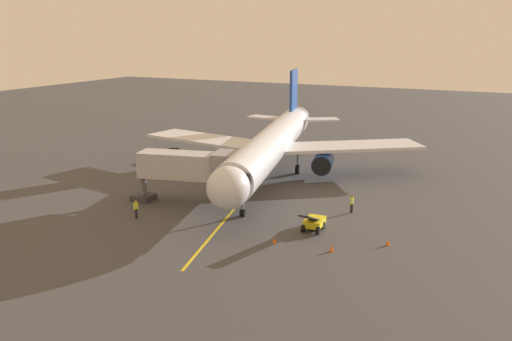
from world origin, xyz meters
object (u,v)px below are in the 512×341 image
(belt_loader_portside, at_px, (314,222))
(safety_cone_wing_port, at_px, (332,248))
(ground_crew_marshaller, at_px, (136,209))
(jet_bridge, at_px, (195,167))
(tug_near_nose, at_px, (173,155))
(safety_cone_nose_right, at_px, (388,242))
(airplane, at_px, (272,145))
(ground_crew_wing_walker, at_px, (352,204))
(safety_cone_nose_left, at_px, (274,240))

(belt_loader_portside, xyz_separation_m, safety_cone_wing_port, (-2.88, 3.84, -0.44))
(ground_crew_marshaller, distance_m, safety_cone_wing_port, 18.54)
(jet_bridge, relative_size, belt_loader_portside, 2.48)
(tug_near_nose, bearing_deg, safety_cone_wing_port, 144.50)
(belt_loader_portside, bearing_deg, ground_crew_marshaller, 14.97)
(tug_near_nose, relative_size, safety_cone_wing_port, 4.24)
(safety_cone_nose_right, bearing_deg, jet_bridge, -7.09)
(airplane, height_order, belt_loader_portside, airplane)
(tug_near_nose, height_order, safety_cone_wing_port, tug_near_nose)
(jet_bridge, relative_size, ground_crew_wing_walker, 6.72)
(safety_cone_nose_left, bearing_deg, jet_bridge, -28.17)
(tug_near_nose, bearing_deg, airplane, 170.08)
(ground_crew_wing_walker, bearing_deg, ground_crew_marshaller, 30.11)
(jet_bridge, height_order, tug_near_nose, jet_bridge)
(safety_cone_nose_right, relative_size, safety_cone_wing_port, 1.00)
(safety_cone_wing_port, bearing_deg, jet_bridge, -19.42)
(ground_crew_wing_walker, xyz_separation_m, safety_cone_nose_left, (3.50, 10.08, -0.61))
(safety_cone_wing_port, bearing_deg, belt_loader_portside, -53.13)
(belt_loader_portside, relative_size, safety_cone_nose_left, 8.44)
(ground_crew_marshaller, distance_m, belt_loader_portside, 16.20)
(ground_crew_marshaller, height_order, safety_cone_nose_left, ground_crew_marshaller)
(airplane, relative_size, tug_near_nose, 17.13)
(airplane, height_order, ground_crew_wing_walker, airplane)
(belt_loader_portside, xyz_separation_m, safety_cone_nose_right, (-6.55, 0.70, -0.44))
(safety_cone_nose_right, bearing_deg, safety_cone_nose_left, 22.77)
(airplane, bearing_deg, belt_loader_portside, 126.09)
(ground_crew_wing_walker, height_order, tug_near_nose, ground_crew_wing_walker)
(tug_near_nose, height_order, safety_cone_nose_right, tug_near_nose)
(jet_bridge, xyz_separation_m, ground_crew_wing_walker, (-14.56, -4.16, -2.88))
(ground_crew_wing_walker, relative_size, safety_cone_nose_right, 3.11)
(tug_near_nose, relative_size, belt_loader_portside, 0.50)
(ground_crew_marshaller, height_order, tug_near_nose, ground_crew_marshaller)
(ground_crew_marshaller, height_order, ground_crew_wing_walker, same)
(ground_crew_marshaller, relative_size, belt_loader_portside, 0.37)
(ground_crew_wing_walker, xyz_separation_m, tug_near_nose, (27.54, -10.78, -0.18))
(airplane, distance_m, safety_cone_nose_left, 20.28)
(belt_loader_portside, height_order, safety_cone_nose_left, belt_loader_portside)
(belt_loader_portside, xyz_separation_m, safety_cone_nose_left, (1.81, 4.21, -0.44))
(jet_bridge, height_order, ground_crew_marshaller, jet_bridge)
(safety_cone_nose_right, bearing_deg, ground_crew_wing_walker, -53.54)
(jet_bridge, relative_size, safety_cone_nose_left, 20.90)
(safety_cone_nose_left, distance_m, safety_cone_nose_right, 9.06)
(jet_bridge, relative_size, ground_crew_marshaller, 6.72)
(belt_loader_portside, height_order, safety_cone_wing_port, belt_loader_portside)
(jet_bridge, height_order, safety_cone_nose_left, jet_bridge)
(airplane, height_order, safety_cone_wing_port, airplane)
(airplane, bearing_deg, ground_crew_marshaller, 73.04)
(airplane, relative_size, safety_cone_wing_port, 72.69)
(ground_crew_marshaller, distance_m, safety_cone_nose_left, 13.86)
(airplane, bearing_deg, safety_cone_nose_right, 138.80)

